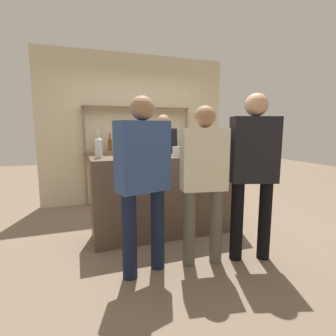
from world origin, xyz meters
name	(u,v)px	position (x,y,z in m)	size (l,w,h in m)	color
ground_plane	(168,233)	(0.00, 0.00, 0.00)	(16.00, 16.00, 0.00)	#7A6651
bar_counter	(168,195)	(0.00, 0.00, 0.53)	(1.98, 0.54, 1.06)	brown
back_wall	(136,129)	(0.00, 1.87, 1.40)	(3.58, 0.12, 2.80)	beige
back_shelf	(138,140)	(0.00, 1.69, 1.20)	(2.03, 0.18, 1.82)	#897056
counter_bottle_0	(187,147)	(0.20, -0.16, 1.19)	(0.08, 0.08, 0.32)	brown
counter_bottle_1	(99,146)	(-0.87, 0.07, 1.20)	(0.09, 0.09, 0.37)	silver
counter_bottle_2	(147,146)	(-0.27, 0.07, 1.19)	(0.09, 0.09, 0.33)	brown
counter_bottle_3	(199,146)	(0.45, 0.00, 1.18)	(0.08, 0.08, 0.31)	silver
counter_bottle_4	(217,144)	(0.71, -0.02, 1.20)	(0.09, 0.09, 0.34)	silver
wine_glass	(163,147)	(-0.02, 0.15, 1.18)	(0.08, 0.08, 0.15)	silver
ice_bucket	(136,149)	(-0.42, 0.01, 1.17)	(0.18, 0.18, 0.21)	black
cork_jar	(177,151)	(0.12, -0.01, 1.12)	(0.12, 0.12, 0.12)	silver
server_behind_counter	(163,157)	(0.19, 0.77, 0.97)	(0.43, 0.23, 1.63)	black
customer_center	(204,174)	(0.08, -0.87, 0.96)	(0.49, 0.28, 1.64)	#575347
customer_left	(143,174)	(-0.55, -0.85, 1.00)	(0.54, 0.35, 1.72)	#121C33
customer_right	(254,165)	(0.61, -0.96, 1.04)	(0.52, 0.34, 1.78)	black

